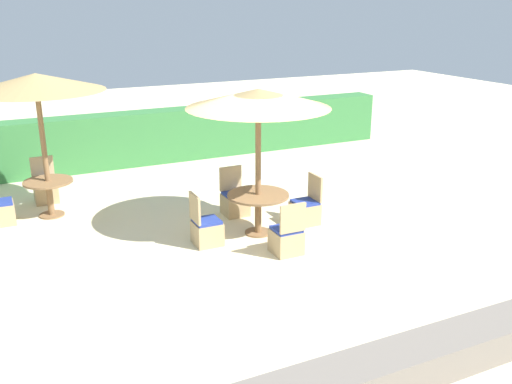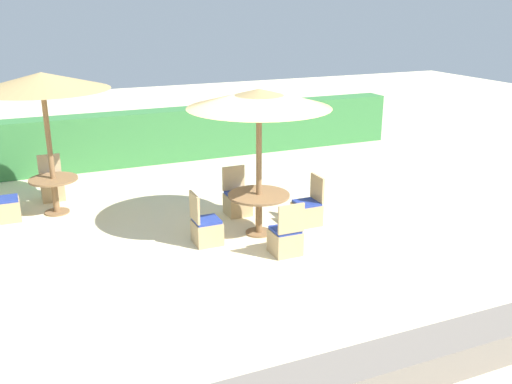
{
  "view_description": "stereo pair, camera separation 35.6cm",
  "coord_description": "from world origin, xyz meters",
  "px_view_note": "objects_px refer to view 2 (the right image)",
  "views": [
    {
      "loc": [
        -4.0,
        -7.7,
        4.0
      ],
      "look_at": [
        0.0,
        0.6,
        0.9
      ],
      "focal_mm": 40.0,
      "sensor_mm": 36.0,
      "label": 1
    },
    {
      "loc": [
        -3.68,
        -7.85,
        4.0
      ],
      "look_at": [
        0.0,
        0.6,
        0.9
      ],
      "focal_mm": 40.0,
      "sensor_mm": 36.0,
      "label": 2
    }
  ],
  "objects_px": {
    "round_table_center": "(259,202)",
    "patio_chair_center_west": "(206,229)",
    "patio_chair_center_south": "(286,239)",
    "round_table_back_left": "(54,187)",
    "patio_chair_center_east": "(307,211)",
    "parasol_back_left": "(42,82)",
    "patio_chair_back_left_north": "(52,187)",
    "patio_chair_back_left_west": "(6,207)",
    "parasol_center": "(259,99)",
    "patio_chair_center_north": "(237,201)"
  },
  "relations": [
    {
      "from": "round_table_center",
      "to": "patio_chair_center_west",
      "type": "relative_size",
      "value": 1.18
    },
    {
      "from": "patio_chair_center_south",
      "to": "round_table_back_left",
      "type": "xyz_separation_m",
      "value": [
        -3.3,
        3.55,
        0.27
      ]
    },
    {
      "from": "patio_chair_center_east",
      "to": "parasol_back_left",
      "type": "height_order",
      "value": "parasol_back_left"
    },
    {
      "from": "parasol_back_left",
      "to": "round_table_center",
      "type": "bearing_deg",
      "value": -38.22
    },
    {
      "from": "patio_chair_back_left_north",
      "to": "patio_chair_back_left_west",
      "type": "height_order",
      "value": "same"
    },
    {
      "from": "patio_chair_center_west",
      "to": "round_table_center",
      "type": "bearing_deg",
      "value": 92.98
    },
    {
      "from": "parasol_center",
      "to": "patio_chair_center_north",
      "type": "xyz_separation_m",
      "value": [
        0.01,
        1.07,
        -2.17
      ]
    },
    {
      "from": "parasol_center",
      "to": "parasol_back_left",
      "type": "bearing_deg",
      "value": 141.78
    },
    {
      "from": "patio_chair_center_west",
      "to": "patio_chair_back_left_north",
      "type": "height_order",
      "value": "same"
    },
    {
      "from": "round_table_back_left",
      "to": "patio_chair_back_left_west",
      "type": "relative_size",
      "value": 1.0
    },
    {
      "from": "patio_chair_center_east",
      "to": "patio_chair_back_left_north",
      "type": "height_order",
      "value": "same"
    },
    {
      "from": "round_table_center",
      "to": "parasol_back_left",
      "type": "xyz_separation_m",
      "value": [
        -3.25,
        2.56,
        1.98
      ]
    },
    {
      "from": "patio_chair_center_east",
      "to": "patio_chair_center_south",
      "type": "bearing_deg",
      "value": 136.82
    },
    {
      "from": "round_table_center",
      "to": "patio_chair_center_south",
      "type": "bearing_deg",
      "value": -87.11
    },
    {
      "from": "patio_chair_center_north",
      "to": "patio_chair_back_left_west",
      "type": "bearing_deg",
      "value": -19.09
    },
    {
      "from": "parasol_center",
      "to": "patio_chair_center_south",
      "type": "relative_size",
      "value": 2.8
    },
    {
      "from": "patio_chair_back_left_north",
      "to": "patio_chair_back_left_west",
      "type": "relative_size",
      "value": 1.0
    },
    {
      "from": "patio_chair_center_north",
      "to": "patio_chair_center_west",
      "type": "bearing_deg",
      "value": 47.56
    },
    {
      "from": "patio_chair_center_south",
      "to": "round_table_back_left",
      "type": "distance_m",
      "value": 4.85
    },
    {
      "from": "parasol_center",
      "to": "patio_chair_center_north",
      "type": "distance_m",
      "value": 2.42
    },
    {
      "from": "round_table_back_left",
      "to": "patio_chair_center_south",
      "type": "bearing_deg",
      "value": -47.02
    },
    {
      "from": "round_table_back_left",
      "to": "patio_chair_center_east",
      "type": "bearing_deg",
      "value": -30.43
    },
    {
      "from": "parasol_center",
      "to": "round_table_center",
      "type": "bearing_deg",
      "value": 135.0
    },
    {
      "from": "patio_chair_back_left_north",
      "to": "round_table_back_left",
      "type": "bearing_deg",
      "value": 89.29
    },
    {
      "from": "patio_chair_center_east",
      "to": "patio_chair_back_left_west",
      "type": "bearing_deg",
      "value": 64.57
    },
    {
      "from": "patio_chair_back_left_north",
      "to": "parasol_back_left",
      "type": "bearing_deg",
      "value": 89.29
    },
    {
      "from": "patio_chair_center_north",
      "to": "round_table_back_left",
      "type": "height_order",
      "value": "patio_chair_center_north"
    },
    {
      "from": "round_table_center",
      "to": "round_table_back_left",
      "type": "distance_m",
      "value": 4.14
    },
    {
      "from": "patio_chair_back_left_west",
      "to": "patio_chair_center_south",
      "type": "bearing_deg",
      "value": 50.29
    },
    {
      "from": "patio_chair_center_south",
      "to": "round_table_back_left",
      "type": "relative_size",
      "value": 1.0
    },
    {
      "from": "patio_chair_center_south",
      "to": "parasol_back_left",
      "type": "relative_size",
      "value": 0.34
    },
    {
      "from": "parasol_center",
      "to": "round_table_back_left",
      "type": "distance_m",
      "value": 4.56
    },
    {
      "from": "patio_chair_center_north",
      "to": "patio_chair_center_west",
      "type": "relative_size",
      "value": 1.0
    },
    {
      "from": "patio_chair_center_east",
      "to": "patio_chair_back_left_west",
      "type": "distance_m",
      "value": 5.74
    },
    {
      "from": "round_table_back_left",
      "to": "patio_chair_back_left_west",
      "type": "bearing_deg",
      "value": -176.97
    },
    {
      "from": "parasol_center",
      "to": "patio_chair_back_left_west",
      "type": "height_order",
      "value": "parasol_center"
    },
    {
      "from": "patio_chair_center_west",
      "to": "patio_chair_center_north",
      "type": "bearing_deg",
      "value": 137.56
    },
    {
      "from": "patio_chair_center_east",
      "to": "patio_chair_back_left_north",
      "type": "distance_m",
      "value": 5.46
    },
    {
      "from": "patio_chair_center_north",
      "to": "patio_chair_back_left_north",
      "type": "xyz_separation_m",
      "value": [
        -3.25,
        2.39,
        0.0
      ]
    },
    {
      "from": "round_table_center",
      "to": "patio_chair_center_north",
      "type": "relative_size",
      "value": 1.18
    },
    {
      "from": "parasol_center",
      "to": "patio_chair_center_east",
      "type": "distance_m",
      "value": 2.4
    },
    {
      "from": "round_table_center",
      "to": "round_table_back_left",
      "type": "xyz_separation_m",
      "value": [
        -3.25,
        2.56,
        -0.06
      ]
    },
    {
      "from": "patio_chair_center_west",
      "to": "round_table_back_left",
      "type": "xyz_separation_m",
      "value": [
        -2.24,
        2.62,
        0.27
      ]
    },
    {
      "from": "patio_chair_center_west",
      "to": "patio_chair_center_east",
      "type": "xyz_separation_m",
      "value": [
        2.04,
        0.1,
        0.0
      ]
    },
    {
      "from": "round_table_center",
      "to": "patio_chair_center_east",
      "type": "height_order",
      "value": "patio_chair_center_east"
    },
    {
      "from": "parasol_center",
      "to": "round_table_back_left",
      "type": "xyz_separation_m",
      "value": [
        -3.25,
        2.56,
        -1.9
      ]
    },
    {
      "from": "parasol_back_left",
      "to": "parasol_center",
      "type": "bearing_deg",
      "value": -38.22
    },
    {
      "from": "patio_chair_back_left_north",
      "to": "patio_chair_back_left_west",
      "type": "xyz_separation_m",
      "value": [
        -0.92,
        -0.95,
        0.0
      ]
    },
    {
      "from": "patio_chair_center_north",
      "to": "patio_chair_back_left_north",
      "type": "distance_m",
      "value": 4.04
    },
    {
      "from": "patio_chair_back_left_west",
      "to": "round_table_back_left",
      "type": "bearing_deg",
      "value": 93.03
    }
  ]
}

